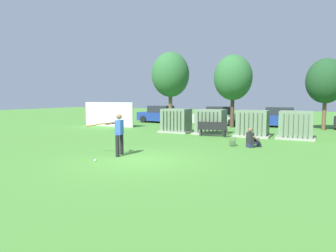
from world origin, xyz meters
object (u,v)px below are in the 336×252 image
(transformer_east, at_px, (296,125))
(seated_spectator, at_px, (252,140))
(batter, at_px, (118,132))
(parked_car_left_of_center, at_px, (218,116))
(transformer_mid_west, at_px, (211,122))
(park_bench, at_px, (212,128))
(transformer_mid_east, at_px, (253,124))
(transformer_west, at_px, (176,121))
(backpack, at_px, (232,142))
(parked_car_leftmost, at_px, (160,115))
(sports_ball, at_px, (95,160))
(parked_car_right_of_center, at_px, (278,118))

(transformer_east, bearing_deg, seated_spectator, -112.43)
(batter, distance_m, parked_car_left_of_center, 15.29)
(transformer_mid_west, xyz_separation_m, park_bench, (0.47, -1.13, -0.25))
(transformer_mid_east, relative_size, batter, 1.21)
(transformer_west, height_order, backpack, transformer_west)
(parked_car_leftmost, bearing_deg, park_bench, -44.94)
(transformer_mid_east, height_order, sports_ball, transformer_mid_east)
(transformer_mid_west, relative_size, park_bench, 1.15)
(transformer_mid_east, distance_m, parked_car_right_of_center, 7.10)
(transformer_mid_west, bearing_deg, batter, -97.68)
(backpack, distance_m, parked_car_right_of_center, 11.27)
(parked_car_right_of_center, bearing_deg, parked_car_left_of_center, -174.95)
(seated_spectator, bearing_deg, sports_ball, -128.34)
(sports_ball, xyz_separation_m, backpack, (3.72, 5.85, 0.17))
(sports_ball, xyz_separation_m, parked_car_leftmost, (-6.00, 16.57, 0.71))
(transformer_west, relative_size, sports_ball, 23.33)
(transformer_west, distance_m, transformer_mid_west, 2.52)
(transformer_mid_east, bearing_deg, park_bench, -152.65)
(park_bench, distance_m, batter, 7.70)
(park_bench, bearing_deg, transformer_east, 14.73)
(parked_car_leftmost, bearing_deg, parked_car_right_of_center, 2.64)
(transformer_east, xyz_separation_m, parked_car_left_of_center, (-6.62, 6.55, -0.04))
(transformer_west, bearing_deg, backpack, -40.05)
(sports_ball, height_order, parked_car_left_of_center, parked_car_left_of_center)
(transformer_mid_west, height_order, park_bench, transformer_mid_west)
(transformer_mid_east, height_order, parked_car_leftmost, same)
(seated_spectator, distance_m, parked_car_leftmost, 15.09)
(parked_car_left_of_center, distance_m, parked_car_right_of_center, 4.93)
(parked_car_leftmost, relative_size, parked_car_left_of_center, 0.99)
(transformer_mid_west, xyz_separation_m, batter, (-1.17, -8.64, 0.19))
(park_bench, height_order, sports_ball, park_bench)
(transformer_mid_east, xyz_separation_m, batter, (-3.85, -8.66, 0.19))
(transformer_mid_east, bearing_deg, transformer_west, 179.54)
(batter, height_order, parked_car_right_of_center, batter)
(transformer_east, height_order, park_bench, transformer_east)
(transformer_east, bearing_deg, transformer_mid_east, -178.07)
(transformer_mid_east, distance_m, backpack, 4.20)
(batter, relative_size, backpack, 3.95)
(backpack, bearing_deg, transformer_west, 139.95)
(transformer_mid_east, bearing_deg, parked_car_left_of_center, 122.14)
(transformer_east, height_order, parked_car_left_of_center, same)
(transformer_west, height_order, transformer_east, same)
(backpack, height_order, parked_car_leftmost, parked_car_leftmost)
(transformer_mid_west, height_order, seated_spectator, transformer_mid_west)
(backpack, bearing_deg, batter, -128.86)
(park_bench, bearing_deg, transformer_mid_east, 27.35)
(transformer_mid_east, distance_m, park_bench, 2.50)
(transformer_mid_west, relative_size, parked_car_leftmost, 0.48)
(park_bench, distance_m, parked_car_right_of_center, 8.72)
(parked_car_right_of_center, bearing_deg, transformer_mid_west, -115.81)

